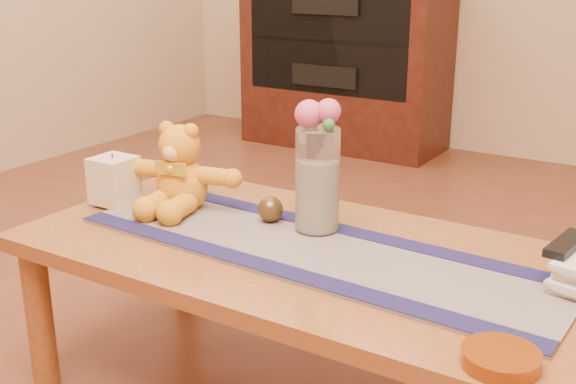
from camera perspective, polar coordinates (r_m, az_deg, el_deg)
The scene contains 28 objects.
coffee_table_top at distance 1.71m, azimuth 1.42°, elevation -5.05°, with size 1.40×0.70×0.04m, color brown.
table_leg_fl at distance 2.01m, azimuth -19.30°, elevation -9.60°, with size 0.07×0.07×0.41m, color brown.
table_leg_bl at distance 2.37m, azimuth -8.42°, elevation -4.39°, with size 0.07×0.07×0.41m, color brown.
persian_runner at distance 1.68m, azimuth 1.87°, elevation -4.62°, with size 1.20×0.35×0.01m, color #181A43.
runner_border_near at distance 1.57m, azimuth -1.00°, elevation -6.15°, with size 1.20×0.06×0.00m, color #181540.
runner_border_far at distance 1.80m, azimuth 4.38°, elevation -2.98°, with size 1.20×0.06×0.00m, color #181540.
teddy_bear at distance 1.94m, azimuth -8.55°, elevation 1.95°, with size 0.33×0.27×0.22m, color orange, non-canonical shape.
pillar_candle at distance 2.03m, azimuth -13.78°, elevation 0.95°, with size 0.11×0.11×0.13m, color beige.
candle_wick at distance 2.01m, azimuth -13.93°, elevation 2.87°, with size 0.00×0.00×0.01m, color black.
glass_vase at distance 1.75m, azimuth 2.38°, elevation 0.96°, with size 0.11×0.11×0.26m, color silver.
potpourri_fill at distance 1.76m, azimuth 2.36°, elevation -0.25°, with size 0.09×0.09×0.18m, color beige.
rose_left at distance 1.71m, azimuth 1.70°, elevation 6.27°, with size 0.07×0.07×0.07m, color #C84671.
rose_right at distance 1.70m, azimuth 3.28°, elevation 6.51°, with size 0.06×0.06×0.06m, color #C84671.
blue_flower_back at distance 1.74m, azimuth 3.32°, elevation 6.19°, with size 0.04×0.04×0.04m, color #475B9B.
blue_flower_side at distance 1.74m, azimuth 1.92°, elevation 6.00°, with size 0.04×0.04×0.04m, color #475B9B.
leaf_sprig at distance 1.68m, azimuth 3.30°, elevation 5.41°, with size 0.03×0.03×0.03m, color #33662D.
bronze_ball at distance 1.83m, azimuth -1.42°, elevation -1.40°, with size 0.07×0.07×0.07m, color #4A3818.
book_bottom at distance 1.65m, azimuth 21.29°, elevation -6.20°, with size 0.17×0.22×0.02m, color beige.
book_lower at distance 1.64m, azimuth 21.49°, elevation -5.68°, with size 0.16×0.22×0.02m, color beige.
book_upper at distance 1.64m, azimuth 21.28°, elevation -4.90°, with size 0.17×0.22×0.02m, color beige.
book_top at distance 1.62m, azimuth 21.63°, elevation -4.42°, with size 0.16×0.22×0.02m, color beige.
tv_remote at distance 1.61m, azimuth 21.48°, elevation -3.90°, with size 0.04×0.16×0.02m, color black.
amber_dish at distance 1.28m, azimuth 16.71°, elevation -12.70°, with size 0.13×0.13×0.03m, color #BF5914.
media_cabinet at distance 4.36m, azimuth 4.63°, elevation 10.84°, with size 1.20×0.50×1.10m, color black.
cabinet_cavity at distance 4.14m, azimuth 3.12°, elevation 12.02°, with size 1.02×0.03×0.61m, color black.
cabinet_shelf at distance 4.22m, azimuth 3.69°, elevation 12.12°, with size 1.02×0.20×0.03m, color black.
stereo_upper at distance 4.22m, azimuth 3.89°, elevation 14.81°, with size 0.42×0.28×0.10m, color black.
stereo_lower at distance 4.26m, azimuth 3.77°, elevation 9.49°, with size 0.42×0.28×0.12m, color black.
Camera 1 is at (0.80, -1.35, 1.11)m, focal length 44.29 mm.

